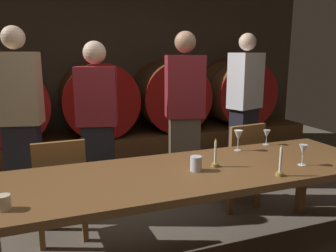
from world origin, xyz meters
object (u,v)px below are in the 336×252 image
object	(u,v)px
wine_barrel_far_right	(236,93)
guest_center_left	(98,126)
dining_table	(192,178)
guest_center_right	(184,117)
candle_right	(280,167)
wine_glass_right	(267,134)
chair_left	(60,185)
wine_barrel_center	(98,99)
cup_right	(196,164)
cup_left	(4,203)
wine_glass_left	(238,136)
candle_left	(215,159)
wine_barrel_right	(170,96)
wine_barrel_left	(8,103)
guest_far_left	(21,125)
wine_glass_center	(303,150)
guest_far_right	(244,109)
chair_right	(239,161)

from	to	relation	value
wine_barrel_far_right	guest_center_left	bearing A→B (deg)	-149.30
dining_table	guest_center_right	world-z (taller)	guest_center_right
candle_right	wine_glass_right	distance (m)	0.81
dining_table	chair_left	xyz separation A→B (m)	(-0.88, 0.67, -0.18)
wine_barrel_center	cup_right	size ratio (longest dim) A/B	9.58
cup_left	cup_right	world-z (taller)	cup_right
guest_center_right	wine_glass_left	xyz separation A→B (m)	(0.18, -0.74, -0.05)
candle_left	wine_glass_left	distance (m)	0.50
wine_barrel_right	wine_barrel_left	bearing A→B (deg)	180.00
dining_table	guest_center_left	xyz separation A→B (m)	(-0.47, 1.17, 0.18)
candle_left	cup_right	size ratio (longest dim) A/B	2.05
guest_far_left	candle_left	world-z (taller)	guest_far_left
guest_center_right	guest_center_left	bearing A→B (deg)	5.06
wine_barrel_far_right	cup_right	xyz separation A→B (m)	(-1.95, -2.65, -0.14)
wine_barrel_center	cup_right	xyz separation A→B (m)	(0.25, -2.65, -0.14)
guest_center_left	cup_left	distance (m)	1.57
wine_barrel_far_right	wine_glass_center	bearing A→B (deg)	-112.48
wine_barrel_far_right	candle_right	size ratio (longest dim) A/B	4.61
wine_barrel_left	guest_far_right	distance (m)	2.95
wine_barrel_center	guest_center_right	world-z (taller)	guest_center_right
wine_barrel_center	wine_barrel_right	xyz separation A→B (m)	(1.07, 0.00, 0.00)
wine_barrel_left	chair_left	bearing A→B (deg)	-75.83
wine_barrel_center	wine_glass_left	bearing A→B (deg)	-70.82
wine_barrel_left	candle_left	xyz separation A→B (m)	(1.55, -2.62, -0.13)
chair_left	wine_glass_center	xyz separation A→B (m)	(1.68, -0.87, 0.36)
guest_center_left	wine_glass_right	size ratio (longest dim) A/B	12.17
dining_table	cup_right	distance (m)	0.12
dining_table	guest_far_right	distance (m)	1.78
wine_glass_center	dining_table	bearing A→B (deg)	166.40
wine_barrel_center	wine_glass_left	world-z (taller)	wine_barrel_center
wine_glass_left	wine_barrel_left	bearing A→B (deg)	130.01
wine_barrel_right	guest_far_left	size ratio (longest dim) A/B	0.57
wine_barrel_left	cup_left	world-z (taller)	wine_barrel_left
guest_center_left	cup_left	world-z (taller)	guest_center_left
wine_barrel_left	guest_far_left	size ratio (longest dim) A/B	0.57
cup_left	wine_glass_left	bearing A→B (deg)	16.95
guest_center_left	guest_center_right	xyz separation A→B (m)	(0.87, -0.12, 0.05)
wine_barrel_far_right	wine_glass_center	distance (m)	3.05
wine_barrel_right	guest_center_right	bearing A→B (deg)	-105.66
chair_right	guest_center_right	world-z (taller)	guest_center_right
wine_barrel_left	cup_right	xyz separation A→B (m)	(1.39, -2.65, -0.14)
wine_glass_left	wine_glass_right	bearing A→B (deg)	11.74
guest_center_right	wine_glass_center	xyz separation A→B (m)	(0.41, -1.25, -0.06)
guest_center_left	guest_center_right	distance (m)	0.88
guest_center_left	wine_glass_right	world-z (taller)	guest_center_left
wine_glass_right	guest_center_left	bearing A→B (deg)	150.42
wine_glass_left	cup_right	world-z (taller)	wine_glass_left
guest_far_left	wine_glass_right	world-z (taller)	guest_far_left
chair_right	candle_left	bearing A→B (deg)	40.84
guest_far_right	candle_right	bearing A→B (deg)	44.56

